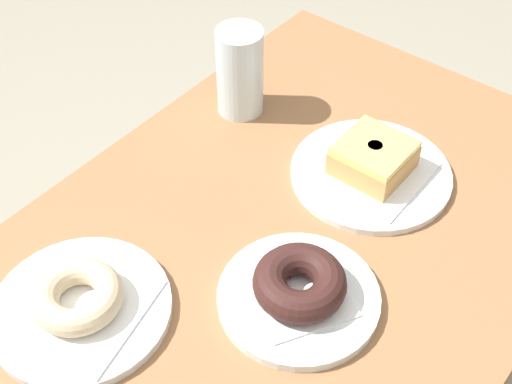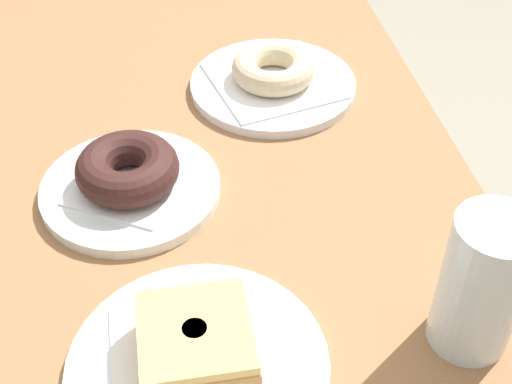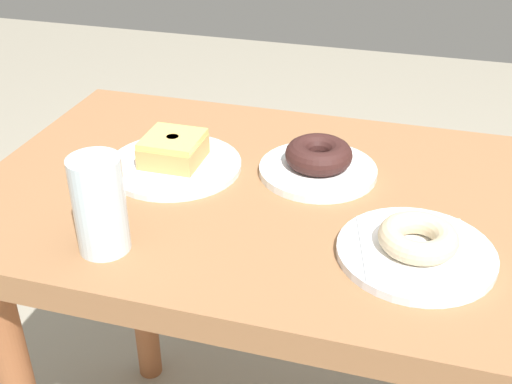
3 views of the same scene
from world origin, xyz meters
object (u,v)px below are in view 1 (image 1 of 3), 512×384
donut_chocolate_ring (300,283)px  water_glass (240,71)px  donut_glazed_square (373,157)px  donut_sugar_ring (77,296)px  plate_glazed_square (371,174)px  plate_sugar_ring (81,309)px  plate_chocolate_ring (299,298)px

donut_chocolate_ring → water_glass: water_glass is taller
donut_glazed_square → donut_sugar_ring: bearing=-19.3°
plate_glazed_square → water_glass: size_ratio=1.63×
plate_sugar_ring → plate_chocolate_ring: bearing=132.2°
plate_chocolate_ring → donut_sugar_ring: bearing=-47.8°
plate_chocolate_ring → plate_glazed_square: (-0.24, -0.05, -0.00)m
plate_glazed_square → plate_sugar_ring: bearing=-19.3°
donut_sugar_ring → donut_chocolate_ring: size_ratio=0.96×
plate_sugar_ring → donut_sugar_ring: 0.03m
donut_glazed_square → donut_chocolate_ring: bearing=11.3°
water_glass → plate_sugar_ring: bearing=13.2°
plate_chocolate_ring → donut_chocolate_ring: bearing=0.0°
donut_sugar_ring → plate_chocolate_ring: (-0.17, 0.19, -0.02)m
donut_sugar_ring → plate_chocolate_ring: 0.26m
plate_sugar_ring → plate_glazed_square: size_ratio=0.95×
donut_glazed_square → water_glass: water_glass is taller
plate_sugar_ring → donut_glazed_square: donut_glazed_square is taller
donut_sugar_ring → plate_chocolate_ring: size_ratio=0.55×
plate_chocolate_ring → donut_chocolate_ring: 0.03m
plate_sugar_ring → plate_chocolate_ring: (-0.17, 0.19, 0.00)m
plate_sugar_ring → water_glass: (-0.41, -0.10, 0.06)m
plate_sugar_ring → water_glass: 0.43m
donut_sugar_ring → donut_chocolate_ring: donut_chocolate_ring is taller
plate_sugar_ring → plate_glazed_square: bearing=160.7°
plate_glazed_square → donut_chocolate_ring: bearing=11.3°
plate_chocolate_ring → water_glass: water_glass is taller
donut_glazed_square → plate_chocolate_ring: bearing=11.3°
plate_chocolate_ring → donut_glazed_square: 0.24m
plate_chocolate_ring → plate_glazed_square: bearing=-168.7°
plate_glazed_square → donut_glazed_square: 0.03m
donut_sugar_ring → donut_chocolate_ring: 0.26m
plate_chocolate_ring → donut_glazed_square: (-0.24, -0.05, 0.03)m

